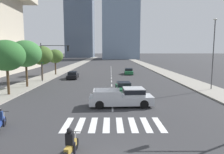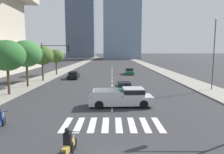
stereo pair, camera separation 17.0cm
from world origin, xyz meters
TOP-DOWN VIEW (x-y plane):
  - sidewalk_east at (12.40, 30.00)m, footprint 4.00×260.00m
  - sidewalk_west at (-12.40, 30.00)m, footprint 4.00×260.00m
  - crosswalk_near at (0.00, 5.92)m, footprint 6.75×2.95m
  - lane_divider_center at (0.00, 33.92)m, footprint 0.14×50.00m
  - motorcycle_lead at (-2.06, 1.61)m, footprint 0.70×2.13m
  - motorcycle_trailing at (-7.15, 5.02)m, footprint 0.83×2.16m
  - pickup_truck at (1.06, 10.63)m, footprint 5.79×2.21m
  - sedan_green_0 at (1.44, 16.88)m, footprint 2.00×4.35m
  - sedan_green_1 at (3.77, 36.37)m, footprint 2.06×4.41m
  - sedan_black_2 at (-7.02, 29.43)m, footprint 1.96×4.70m
  - traffic_signal_far at (-9.53, 25.28)m, footprint 4.84×0.28m
  - street_lamp_east at (12.70, 18.14)m, footprint 0.50×0.24m
  - street_tree_nearest at (-11.60, 15.12)m, footprint 3.99×3.99m
  - street_tree_second at (-11.60, 20.22)m, footprint 4.22×4.22m
  - street_tree_third at (-11.60, 26.52)m, footprint 3.69×3.69m
  - street_tree_fourth at (-11.60, 34.92)m, footprint 3.29×3.29m

SIDE VIEW (x-z plane):
  - lane_divider_center at x=0.00m, z-range 0.00..0.01m
  - crosswalk_near at x=0.00m, z-range 0.00..0.01m
  - sidewalk_east at x=12.40m, z-range 0.00..0.15m
  - sidewalk_west at x=-12.40m, z-range 0.00..0.15m
  - sedan_green_0 at x=1.44m, z-range -0.05..1.19m
  - sedan_green_1 at x=3.77m, z-range -0.05..1.21m
  - motorcycle_trailing at x=-7.15m, z-range -0.16..1.33m
  - motorcycle_lead at x=-2.06m, z-range -0.16..1.33m
  - sedan_black_2 at x=-7.02m, z-range -0.05..1.23m
  - pickup_truck at x=1.06m, z-range -0.02..1.65m
  - street_tree_fourth at x=-11.60m, z-range 1.31..6.47m
  - street_tree_third at x=-11.60m, z-range 1.41..7.09m
  - traffic_signal_far at x=-9.53m, z-range 1.28..7.37m
  - street_tree_nearest at x=-11.60m, z-range 1.46..7.51m
  - street_tree_second at x=-11.60m, z-range 1.48..7.75m
  - street_lamp_east at x=12.70m, z-range 0.76..9.54m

